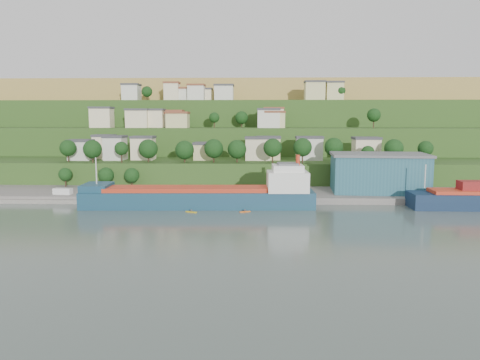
{
  "coord_description": "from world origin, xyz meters",
  "views": [
    {
      "loc": [
        6.95,
        -127.04,
        26.44
      ],
      "look_at": [
        1.9,
        15.0,
        7.52
      ],
      "focal_mm": 35.0,
      "sensor_mm": 36.0,
      "label": 1
    }
  ],
  "objects_px": {
    "warehouse": "(379,173)",
    "caravan": "(63,192)",
    "kayak_orange": "(245,211)",
    "cargo_ship_near": "(206,198)"
  },
  "relations": [
    {
      "from": "cargo_ship_near",
      "to": "kayak_orange",
      "type": "xyz_separation_m",
      "value": [
        11.88,
        -6.97,
        -2.59
      ]
    },
    {
      "from": "cargo_ship_near",
      "to": "caravan",
      "type": "bearing_deg",
      "value": 166.12
    },
    {
      "from": "warehouse",
      "to": "caravan",
      "type": "xyz_separation_m",
      "value": [
        -102.93,
        -8.94,
        -5.87
      ]
    },
    {
      "from": "warehouse",
      "to": "caravan",
      "type": "height_order",
      "value": "warehouse"
    },
    {
      "from": "warehouse",
      "to": "kayak_orange",
      "type": "distance_m",
      "value": 51.42
    },
    {
      "from": "cargo_ship_near",
      "to": "warehouse",
      "type": "relative_size",
      "value": 2.14
    },
    {
      "from": "cargo_ship_near",
      "to": "caravan",
      "type": "distance_m",
      "value": 48.33
    },
    {
      "from": "warehouse",
      "to": "kayak_orange",
      "type": "xyz_separation_m",
      "value": [
        -43.74,
        -25.76,
        -8.2
      ]
    },
    {
      "from": "caravan",
      "to": "warehouse",
      "type": "bearing_deg",
      "value": 11.18
    },
    {
      "from": "cargo_ship_near",
      "to": "warehouse",
      "type": "distance_m",
      "value": 58.98
    }
  ]
}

